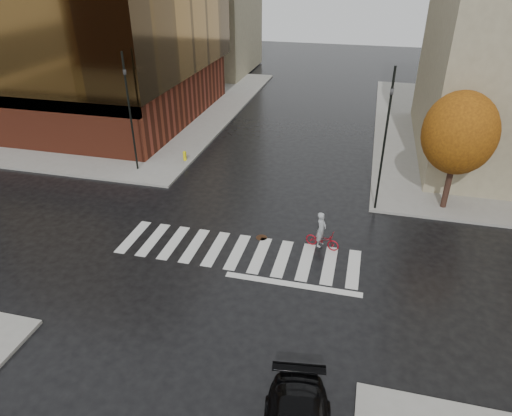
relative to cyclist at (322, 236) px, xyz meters
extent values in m
plane|color=black|center=(-3.85, -1.88, -0.65)|extent=(120.00, 120.00, 0.00)
cube|color=gray|center=(-24.85, 19.12, -0.58)|extent=(30.00, 30.00, 0.15)
cube|color=silver|center=(-3.85, -1.38, -0.65)|extent=(12.00, 3.00, 0.01)
cube|color=maroon|center=(-25.85, 16.12, 1.50)|extent=(26.00, 18.00, 4.00)
cylinder|color=#301C15|center=(6.15, 5.52, 0.90)|extent=(0.32, 0.32, 2.80)
ellipsoid|color=#A75C10|center=(6.15, 5.52, 3.82)|extent=(3.80, 3.80, 4.37)
imported|color=maroon|center=(0.04, 0.00, -0.21)|extent=(1.78, 0.97, 0.89)
imported|color=#989CA0|center=(-0.06, 0.00, 0.36)|extent=(0.57, 0.74, 1.80)
cylinder|color=black|center=(-12.85, 6.04, 3.22)|extent=(0.12, 0.12, 7.44)
imported|color=black|center=(-12.85, 6.04, 5.91)|extent=(0.19, 0.16, 0.93)
cylinder|color=black|center=(2.45, 4.42, 3.36)|extent=(0.12, 0.12, 7.73)
imported|color=black|center=(2.45, 4.42, 6.17)|extent=(0.19, 0.21, 0.97)
cylinder|color=yellow|center=(-10.35, 8.12, -0.23)|extent=(0.22, 0.22, 0.55)
sphere|color=yellow|center=(-10.35, 8.12, 0.05)|extent=(0.24, 0.24, 0.24)
cylinder|color=#422817|center=(-3.02, 0.12, -0.65)|extent=(0.62, 0.62, 0.01)
camera|label=1|loc=(1.43, -18.72, 11.88)|focal=32.00mm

